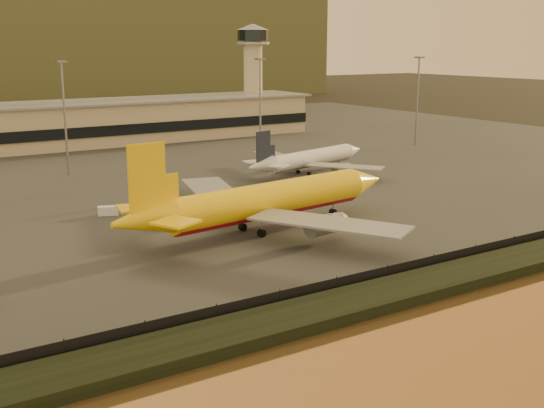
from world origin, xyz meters
The scene contains 11 objects.
ground centered at (0.00, 0.00, 0.00)m, with size 900.00×900.00×0.00m, color black.
embankment centered at (0.00, -17.00, 0.70)m, with size 320.00×7.00×1.40m, color black.
tarmac centered at (0.00, 95.00, 0.10)m, with size 320.00×220.00×0.20m, color #2D2D2D.
perimeter_fence centered at (0.00, -13.00, 1.30)m, with size 300.00×0.05×2.20m, color black.
terminal_building centered at (-14.52, 125.55, 6.25)m, with size 202.00×25.00×12.60m.
control_tower centered at (70.00, 131.00, 21.66)m, with size 11.20×11.20×35.50m.
apron_light_masts centered at (15.00, 75.00, 15.70)m, with size 152.20×12.20×25.40m.
dhl_cargo_jet centered at (2.42, 15.85, 4.97)m, with size 53.44×51.94×15.96m.
white_narrowbody_jet centered at (37.10, 52.06, 3.52)m, with size 38.26×36.63×11.11m.
gse_vehicle_yellow centered at (9.08, 30.83, 1.12)m, with size 4.11×1.85×1.85m, color yellow.
gse_vehicle_white centered at (-15.28, 39.21, 0.97)m, with size 3.44×1.55×1.55m, color white.
Camera 1 is at (-53.46, -72.63, 29.20)m, focal length 45.00 mm.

